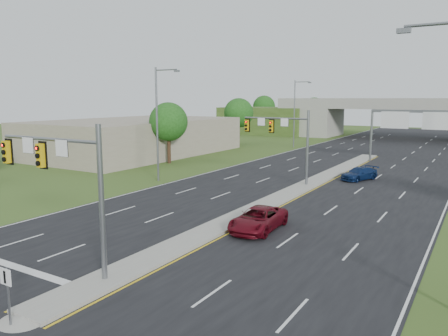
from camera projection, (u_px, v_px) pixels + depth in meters
ground at (105, 282)px, 19.34m from camera, size 240.00×240.00×0.00m
road at (338, 171)px, 48.93m from camera, size 24.00×160.00×0.02m
median at (298, 189)px, 38.77m from camera, size 2.00×54.00×0.16m
median_nose at (23, 318)px, 15.95m from camera, size 2.00×2.00×0.16m
lane_markings at (314, 179)px, 44.09m from camera, size 23.72×160.00×0.01m
signal_mast_near at (64, 173)px, 19.69m from camera, size 6.62×0.60×7.00m
signal_mast_far at (284, 134)px, 40.83m from camera, size 6.62×0.60×7.00m
keep_right_sign at (7, 287)px, 15.28m from camera, size 0.60×0.13×2.20m
sign_gantry at (418, 122)px, 53.08m from camera, size 11.58×0.44×6.67m
overpass at (406, 121)px, 86.41m from camera, size 80.00×14.00×8.10m
lightpole_l_mid at (159, 119)px, 42.08m from camera, size 2.85×0.25×11.00m
lightpole_l_far at (296, 110)px, 71.66m from camera, size 2.85×0.25×11.00m
tree_l_near at (168, 122)px, 54.10m from camera, size 4.80×4.80×7.60m
tree_l_mid at (239, 113)px, 77.22m from camera, size 5.20×5.20×8.12m
tree_back_a at (264, 107)px, 117.28m from camera, size 6.00×6.00×8.85m
tree_back_b at (314, 109)px, 110.19m from camera, size 5.60×5.60×8.32m
commercial_building at (136, 137)px, 63.85m from camera, size 18.00×30.00×5.00m
car_far_a at (258, 219)px, 26.82m from camera, size 2.52×5.10×1.39m
car_far_b at (359, 174)px, 43.43m from camera, size 3.31×4.71×1.27m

